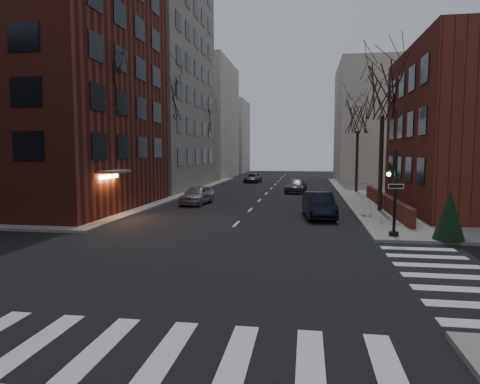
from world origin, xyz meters
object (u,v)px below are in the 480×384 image
Objects in this scene: traffic_signal at (394,199)px; tree_right_b at (358,116)px; tree_left_a at (103,82)px; evergreen_shrub at (449,215)px; parked_sedan at (319,205)px; car_lane_far at (253,178)px; tree_left_b at (165,98)px; tree_left_c at (203,120)px; streetlamp_near at (157,150)px; tree_right_a at (383,92)px; car_lane_gray at (296,186)px; car_lane_silver at (197,195)px; sandwich_board at (367,207)px; streetlamp_far at (211,151)px.

tree_right_b is (0.86, 23.01, 5.68)m from traffic_signal.
tree_left_a is 21.10m from evergreen_shrub.
parked_sedan reaches higher than car_lane_far.
parked_sedan is at bearing 130.55° from evergreen_shrub.
tree_left_b is 1.11× the size of tree_left_c.
tree_left_a reaches higher than traffic_signal.
tree_left_b is at bearing 98.53° from streetlamp_near.
tree_right_a is at bearing -13.24° from streetlamp_near.
traffic_signal is 0.84× the size of parked_sedan.
tree_left_a is at bearing -118.05° from car_lane_gray.
tree_left_b is 21.42m from car_lane_far.
car_lane_silver is (-9.22, 5.56, -0.04)m from parked_sedan.
sandwich_board is at bearing -56.05° from tree_left_c.
streetlamp_near is 14.99m from car_lane_gray.
tree_left_c is at bearing 90.00° from tree_left_b.
streetlamp_far is (-17.00, 10.00, -3.35)m from tree_right_b.
sandwich_board is at bearing 4.90° from parked_sedan.
tree_left_b reaches higher than tree_right_a.
tree_left_c is 19.34m from tree_right_b.
tree_right_a is (17.60, -8.00, -0.88)m from tree_left_b.
evergreen_shrub is at bearing -16.10° from tree_left_a.
car_lane_silver is (-13.34, -11.43, -6.84)m from tree_right_b.
streetlamp_far is at bearing 149.53° from tree_right_b.
tree_right_b is 18.85m from car_lane_silver.
car_lane_far is (4.96, 22.94, -3.64)m from streetlamp_near.
streetlamp_near reaches higher than traffic_signal.
tree_left_a is 1.12× the size of tree_right_b.
traffic_signal reaches higher than sandwich_board.
streetlamp_near is 23.75m from car_lane_far.
car_lane_silver reaches higher than car_lane_gray.
car_lane_silver is (4.26, -19.43, -7.29)m from tree_left_c.
parked_sedan is at bearing -103.63° from tree_right_b.
car_lane_far is (5.56, 30.94, -7.88)m from tree_left_a.
tree_left_b reaches higher than car_lane_silver.
tree_left_a reaches higher than parked_sedan.
traffic_signal reaches higher than car_lane_gray.
streetlamp_far is 31.00m from sandwich_board.
car_lane_gray is 16.58m from sandwich_board.
car_lane_far is 1.89× the size of evergreen_shrub.
tree_right_b is at bearing -44.61° from car_lane_far.
tree_right_b is (17.60, 6.00, -1.33)m from tree_left_b.
tree_right_a is 16.46m from car_lane_gray.
tree_right_a reaches higher than car_lane_gray.
car_lane_silver is 24.40m from car_lane_far.
streetlamp_far is 1.36× the size of car_lane_gray.
streetlamp_far is (0.60, 2.00, -3.79)m from tree_left_c.
parked_sedan is at bearing 118.39° from traffic_signal.
car_lane_gray is at bearing 90.22° from parked_sedan.
car_lane_gray is at bearing 56.28° from tree_left_a.
tree_right_a reaches higher than parked_sedan.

